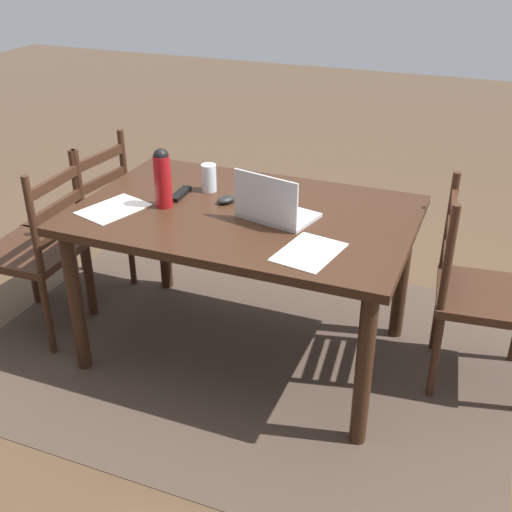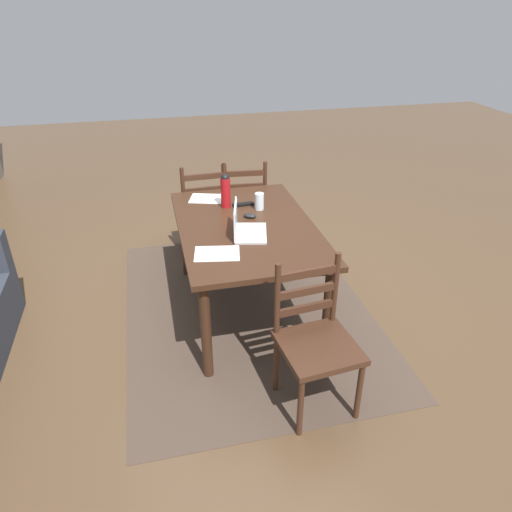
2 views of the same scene
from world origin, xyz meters
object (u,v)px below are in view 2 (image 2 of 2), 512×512
Objects in this scene: water_bottle at (225,190)px; tv_remote at (243,204)px; chair_right_far at (203,210)px; computer_mouse at (250,216)px; drinking_glass at (259,201)px; chair_left_near at (316,342)px; chair_right_near at (243,206)px; dining_table at (246,236)px; laptop at (244,227)px.

tv_remote is (-0.01, -0.14, -0.13)m from water_bottle.
chair_right_far is at bearing 15.92° from tv_remote.
chair_right_far is 9.50× the size of computer_mouse.
drinking_glass is at bearing -155.58° from chair_right_far.
chair_left_near is 2.10m from chair_right_near.
computer_mouse is at bearing -164.89° from chair_right_far.
chair_right_near is 0.87m from water_bottle.
chair_right_near is at bearing -2.24° from drinking_glass.
chair_right_near is at bearing -10.52° from dining_table.
water_bottle is at bearing 13.27° from dining_table.
chair_right_near is (2.10, -0.00, 0.00)m from chair_left_near.
water_bottle is 2.77× the size of computer_mouse.
water_bottle is at bearing -170.77° from chair_right_far.
chair_right_far is 0.83m from water_bottle.
drinking_glass is (-0.80, 0.03, 0.37)m from chair_right_near.
chair_right_far is 5.59× the size of tv_remote.
drinking_glass is (-0.11, -0.25, -0.08)m from water_bottle.
water_bottle is (-0.69, -0.11, 0.45)m from chair_right_far.
chair_left_near is at bearing -169.50° from dining_table.
chair_right_near reaches higher than drinking_glass.
computer_mouse is at bearing 142.23° from drinking_glass.
water_bottle is at bearing 82.31° from tv_remote.
drinking_glass is at bearing -8.18° from computer_mouse.
drinking_glass is 1.33× the size of computer_mouse.
chair_right_far is at bearing 90.02° from chair_right_near.
chair_left_near is 1.51m from water_bottle.
chair_right_far is 2.14m from chair_left_near.
chair_right_near is 0.78m from tv_remote.
dining_table is at bearing 169.48° from chair_right_near.
laptop reaches higher than computer_mouse.
laptop is 2.71× the size of drinking_glass.
tv_remote is (-0.69, 0.14, 0.32)m from chair_right_near.
tv_remote is at bearing -93.78° from water_bottle.
chair_right_far is at bearing 44.70° from computer_mouse.
chair_right_near reaches higher than dining_table.
computer_mouse is at bearing -25.80° from dining_table.
chair_right_near reaches higher than computer_mouse.
chair_left_near is 5.59× the size of tv_remote.
laptop is 0.46m from drinking_glass.
dining_table is 0.34m from drinking_glass.
water_bottle reaches higher than computer_mouse.
water_bottle is at bearing 157.74° from chair_right_near.
chair_left_near is (-2.10, -0.39, 0.00)m from chair_right_far.
laptop is at bearing 168.62° from chair_right_near.
chair_right_far is 1.02m from computer_mouse.
drinking_glass is at bearing 1.35° from chair_left_near.
chair_left_near is 1.00m from laptop.
chair_left_near is at bearing -178.65° from drinking_glass.
dining_table is 1.09m from chair_left_near.
dining_table is 1.60× the size of chair_right_far.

